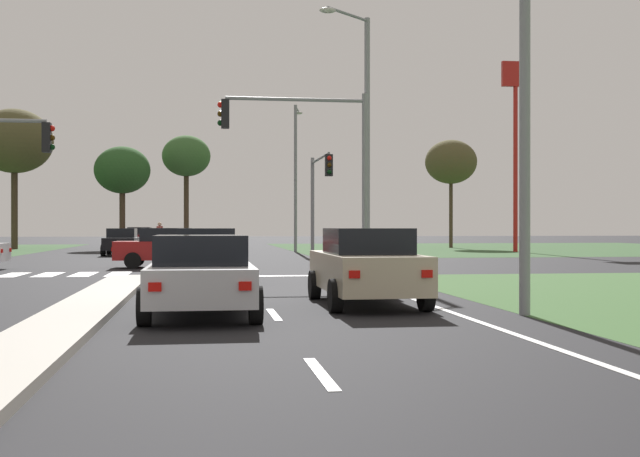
{
  "coord_description": "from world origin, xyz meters",
  "views": [
    {
      "loc": [
        2.22,
        -3.38,
        1.62
      ],
      "look_at": [
        8.08,
        37.33,
        1.52
      ],
      "focal_mm": 45.41,
      "sensor_mm": 36.0,
      "label": 1
    }
  ],
  "objects": [
    {
      "name": "crosswalk_bar_fourth",
      "position": [
        -2.95,
        24.8,
        0.01
      ],
      "size": [
        0.7,
        2.8,
        0.01
      ],
      "primitive_type": "cube",
      "color": "silver",
      "rests_on": "ground"
    },
    {
      "name": "crosswalk_bar_third",
      "position": [
        -4.1,
        24.8,
        0.01
      ],
      "size": [
        0.7,
        2.8,
        0.01
      ],
      "primitive_type": "cube",
      "color": "silver",
      "rests_on": "ground"
    },
    {
      "name": "crosswalk_bar_fifth",
      "position": [
        -1.8,
        24.8,
        0.01
      ],
      "size": [
        0.7,
        2.8,
        0.01
      ],
      "primitive_type": "cube",
      "color": "silver",
      "rests_on": "ground"
    },
    {
      "name": "edge_line_right",
      "position": [
        6.85,
        12.0,
        0.01
      ],
      "size": [
        0.14,
        24.0,
        0.01
      ],
      "primitive_type": "cube",
      "color": "silver",
      "rests_on": "ground"
    },
    {
      "name": "crosswalk_bar_sixth",
      "position": [
        -0.65,
        24.8,
        0.01
      ],
      "size": [
        0.7,
        2.8,
        0.01
      ],
      "primitive_type": "cube",
      "color": "silver",
      "rests_on": "ground"
    },
    {
      "name": "lane_dash_near",
      "position": [
        3.5,
        5.45,
        0.01
      ],
      "size": [
        0.14,
        2.0,
        0.01
      ],
      "primitive_type": "cube",
      "color": "silver",
      "rests_on": "ground"
    },
    {
      "name": "street_lamp_second",
      "position": [
        7.87,
        24.97,
        5.13
      ],
      "size": [
        2.06,
        1.8,
        9.12
      ],
      "color": "gray",
      "rests_on": "ground"
    },
    {
      "name": "lane_dash_fourth",
      "position": [
        3.5,
        23.45,
        0.01
      ],
      "size": [
        0.14,
        2.0,
        0.01
      ],
      "primitive_type": "cube",
      "color": "silver",
      "rests_on": "ground"
    },
    {
      "name": "car_black_sixth",
      "position": [
        -2.36,
        43.44,
        0.78
      ],
      "size": [
        1.95,
        4.45,
        1.52
      ],
      "rotation": [
        0.0,
        0.0,
        3.14
      ],
      "color": "black",
      "rests_on": "ground"
    },
    {
      "name": "treeline_fifth",
      "position": [
        0.93,
        57.97,
        6.83
      ],
      "size": [
        3.61,
        3.61,
        8.45
      ],
      "color": "#423323",
      "rests_on": "ground"
    },
    {
      "name": "car_grey_fourth",
      "position": [
        2.28,
        20.6,
        0.8
      ],
      "size": [
        2.07,
        4.28,
        1.57
      ],
      "color": "slate",
      "rests_on": "ground"
    },
    {
      "name": "traffic_signal_far_right",
      "position": [
        7.6,
        34.39,
        3.56
      ],
      "size": [
        0.32,
        5.68,
        5.06
      ],
      "color": "gray",
      "rests_on": "ground"
    },
    {
      "name": "median_island_far",
      "position": [
        0.0,
        55.0,
        0.07
      ],
      "size": [
        1.2,
        36.0,
        0.14
      ],
      "primitive_type": "cube",
      "color": "gray",
      "rests_on": "ground"
    },
    {
      "name": "fastfood_pole_sign",
      "position": [
        22.0,
        46.1,
        8.85
      ],
      "size": [
        1.8,
        0.4,
        12.19
      ],
      "color": "red",
      "rests_on": "ground"
    },
    {
      "name": "car_red_eighth",
      "position": [
        0.88,
        29.09,
        0.8
      ],
      "size": [
        4.34,
        2.01,
        1.56
      ],
      "rotation": [
        0.0,
        0.0,
        -1.57
      ],
      "color": "#A31919",
      "rests_on": "ground"
    },
    {
      "name": "median_island_near",
      "position": [
        0.0,
        11.0,
        0.07
      ],
      "size": [
        1.2,
        22.0,
        0.14
      ],
      "primitive_type": "cube",
      "color": "#ADA89E",
      "rests_on": "ground"
    },
    {
      "name": "car_maroon_seventh",
      "position": [
        -2.38,
        56.43,
        0.8
      ],
      "size": [
        2.04,
        4.18,
        1.57
      ],
      "rotation": [
        0.0,
        0.0,
        3.14
      ],
      "color": "maroon",
      "rests_on": "ground"
    },
    {
      "name": "grass_verge_far_right",
      "position": [
        25.5,
        54.5,
        0.0
      ],
      "size": [
        35.0,
        35.0,
        0.01
      ],
      "primitive_type": "cube",
      "color": "#2D4C28",
      "rests_on": "ground"
    },
    {
      "name": "traffic_signal_near_right",
      "position": [
        5.85,
        23.4,
        4.2
      ],
      "size": [
        5.02,
        0.32,
        6.11
      ],
      "color": "gray",
      "rests_on": "ground"
    },
    {
      "name": "car_silver_third",
      "position": [
        2.17,
        11.4,
        0.76
      ],
      "size": [
        2.03,
        4.43,
        1.47
      ],
      "color": "#B7B7BC",
      "rests_on": "ground"
    },
    {
      "name": "street_lamp_near",
      "position": [
        8.0,
        10.88,
        5.66
      ],
      "size": [
        0.89,
        2.05,
        10.24
      ],
      "color": "gray",
      "rests_on": "ground"
    },
    {
      "name": "lane_dash_second",
      "position": [
        3.5,
        11.45,
        0.01
      ],
      "size": [
        0.14,
        2.0,
        0.01
      ],
      "primitive_type": "cube",
      "color": "silver",
      "rests_on": "ground"
    },
    {
      "name": "treeline_fourth",
      "position": [
        -3.6,
        56.36,
        5.66
      ],
      "size": [
        4.0,
        4.0,
        7.41
      ],
      "color": "#423323",
      "rests_on": "ground"
    },
    {
      "name": "car_beige_fifth",
      "position": [
        5.55,
        13.03,
        0.81
      ],
      "size": [
        1.97,
        4.55,
        1.59
      ],
      "color": "#BCAD8E",
      "rests_on": "ground"
    },
    {
      "name": "lane_dash_third",
      "position": [
        3.5,
        17.45,
        0.01
      ],
      "size": [
        0.14,
        2.0,
        0.01
      ],
      "primitive_type": "cube",
      "color": "silver",
      "rests_on": "ground"
    },
    {
      "name": "treeline_third",
      "position": [
        -11.2,
        56.99,
        7.7
      ],
      "size": [
        5.41,
        5.41,
        10.05
      ],
      "color": "#423323",
      "rests_on": "ground"
    },
    {
      "name": "street_lamp_third",
      "position": [
        8.08,
        48.26,
        5.27
      ],
      "size": [
        0.82,
        2.4,
        9.41
      ],
      "color": "gray",
      "rests_on": "ground"
    },
    {
      "name": "treeline_sixth",
      "position": [
        20.93,
        56.3,
        6.54
      ],
      "size": [
        3.95,
        3.95,
        8.25
      ],
      "color": "#423323",
      "rests_on": "ground"
    },
    {
      "name": "pedestrian_at_median",
      "position": [
        -0.16,
        41.46,
        1.18
      ],
      "size": [
        0.34,
        0.34,
        1.72
      ],
      "rotation": [
        0.0,
        0.0,
        2.14
      ],
      "color": "maroon",
      "rests_on": "median_island_far"
    },
    {
      "name": "stop_bar_near",
      "position": [
        3.8,
        23.0,
        0.01
      ],
      "size": [
        6.4,
        0.5,
        0.01
      ],
      "primitive_type": "cube",
      "color": "silver",
      "rests_on": "ground"
    },
    {
      "name": "ground_plane",
      "position": [
        0.0,
        30.0,
        0.0
      ],
      "size": [
        200.0,
        200.0,
        0.0
      ],
      "primitive_type": "plane",
      "color": "black"
    }
  ]
}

